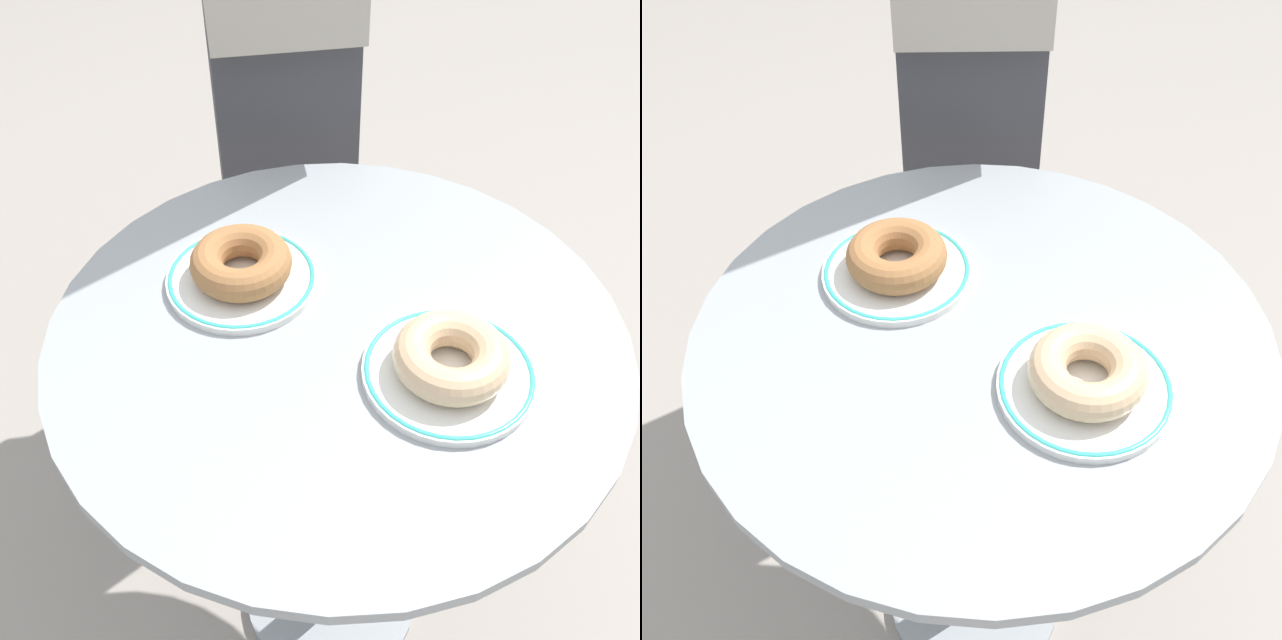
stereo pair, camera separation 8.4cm
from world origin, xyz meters
TOP-DOWN VIEW (x-y plane):
  - ground_plane at (0.00, 0.00)m, footprint 7.00×7.00m
  - cafe_table at (0.00, 0.00)m, footprint 0.69×0.69m
  - plate_left at (-0.14, 0.02)m, footprint 0.19×0.19m
  - plate_right at (0.14, -0.02)m, footprint 0.19×0.19m
  - donut_cinnamon at (-0.14, 0.03)m, footprint 0.18×0.18m
  - donut_glazed at (0.14, -0.02)m, footprint 0.18×0.18m
  - person_figure at (-0.33, 0.49)m, footprint 0.43×0.48m

SIDE VIEW (x-z plane):
  - ground_plane at x=0.00m, z-range -0.02..0.00m
  - cafe_table at x=0.00m, z-range 0.17..0.91m
  - plate_left at x=-0.14m, z-range 0.74..0.75m
  - plate_right at x=0.14m, z-range 0.74..0.75m
  - donut_cinnamon at x=-0.14m, z-range 0.75..0.79m
  - donut_glazed at x=0.14m, z-range 0.75..0.79m
  - person_figure at x=-0.33m, z-range -0.01..1.69m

